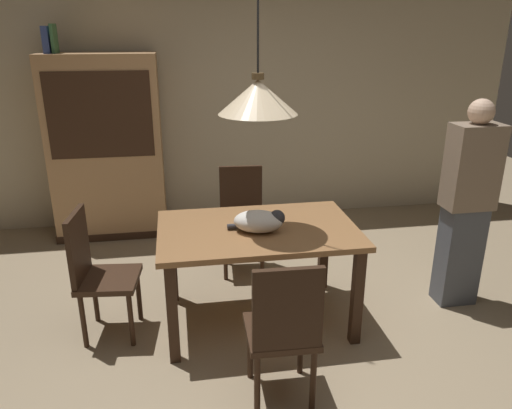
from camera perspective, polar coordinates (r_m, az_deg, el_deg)
ground at (r=3.45m, az=2.08°, el=-17.10°), size 10.00×10.00×0.00m
back_wall at (r=5.41m, az=-3.44°, el=13.30°), size 6.40×0.10×2.90m
dining_table at (r=3.49m, az=0.20°, el=-4.24°), size 1.40×0.90×0.75m
chair_far_back at (r=4.34m, az=-1.67°, el=-1.17°), size 0.43×0.43×0.93m
chair_near_front at (r=2.80m, az=3.25°, el=-14.14°), size 0.41×0.41×0.93m
chair_left_side at (r=3.57m, az=-18.15°, el=-7.21°), size 0.44×0.44×0.93m
cat_sleeping at (r=3.36m, az=0.46°, el=-1.95°), size 0.40×0.29×0.16m
pendant_lamp at (r=3.21m, az=0.22°, el=12.50°), size 0.52×0.52×1.30m
hutch_bookcase at (r=5.20m, az=-16.99°, el=5.90°), size 1.12×0.45×1.85m
book_blue_wide at (r=5.14m, az=-23.14°, el=17.28°), size 0.06×0.24×0.24m
book_green_slim at (r=5.12m, az=-22.51°, el=17.47°), size 0.03×0.20×0.26m
person_standing at (r=4.01m, az=23.36°, el=-0.16°), size 0.36×0.22×1.61m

